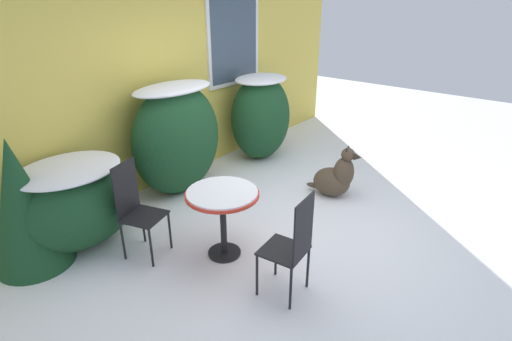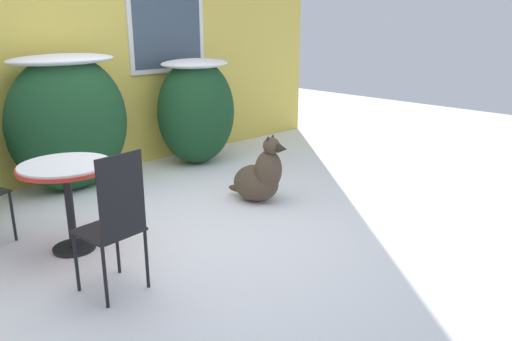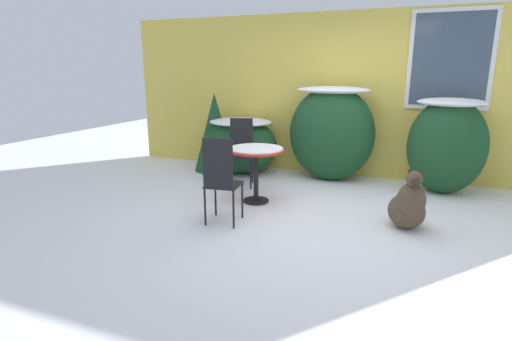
# 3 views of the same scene
# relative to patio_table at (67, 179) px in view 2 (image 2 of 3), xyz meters

# --- Properties ---
(ground_plane) EXTENTS (16.00, 16.00, 0.00)m
(ground_plane) POSITION_rel_patio_table_xyz_m (0.91, -0.29, -0.61)
(ground_plane) COLOR white
(house_wall) EXTENTS (8.00, 0.10, 2.61)m
(house_wall) POSITION_rel_patio_table_xyz_m (0.99, 1.91, 0.73)
(house_wall) COLOR #DBC14C
(house_wall) RESTS_ON ground_plane
(shrub_middle) EXTENTS (1.33, 0.74, 1.48)m
(shrub_middle) POSITION_rel_patio_table_xyz_m (0.69, 1.46, 0.17)
(shrub_middle) COLOR #194223
(shrub_middle) RESTS_ON ground_plane
(shrub_right) EXTENTS (1.05, 0.85, 1.35)m
(shrub_right) POSITION_rel_patio_table_xyz_m (2.34, 1.37, 0.10)
(shrub_right) COLOR #194223
(shrub_right) RESTS_ON ground_plane
(patio_table) EXTENTS (0.73, 0.73, 0.74)m
(patio_table) POSITION_rel_patio_table_xyz_m (0.00, 0.00, 0.00)
(patio_table) COLOR black
(patio_table) RESTS_ON ground_plane
(patio_chair_far_side) EXTENTS (0.41, 0.41, 1.01)m
(patio_chair_far_side) POSITION_rel_patio_table_xyz_m (-0.07, -0.88, -0.07)
(patio_chair_far_side) COLOR black
(patio_chair_far_side) RESTS_ON ground_plane
(dog) EXTENTS (0.51, 0.70, 0.71)m
(dog) POSITION_rel_patio_table_xyz_m (1.90, -0.25, -0.35)
(dog) COLOR #4C3D2D
(dog) RESTS_ON ground_plane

